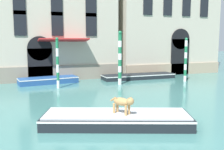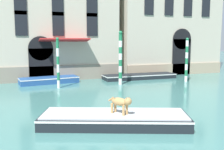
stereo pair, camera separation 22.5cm
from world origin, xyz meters
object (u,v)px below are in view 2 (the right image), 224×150
object	(u,v)px
boat_foreground	(114,119)
boat_moored_far	(139,76)
dog_on_deck	(121,102)
boat_moored_near_palazzo	(49,80)
mooring_pole_2	(58,63)
mooring_pole_0	(187,60)
mooring_pole_1	(120,58)

from	to	relation	value
boat_foreground	boat_moored_far	xyz separation A→B (m)	(6.58, 11.52, -0.06)
dog_on_deck	boat_moored_near_palazzo	size ratio (longest dim) A/B	0.21
mooring_pole_2	mooring_pole_0	bearing A→B (deg)	-2.88
boat_moored_far	mooring_pole_0	bearing A→B (deg)	-42.01
boat_foreground	mooring_pole_0	world-z (taller)	mooring_pole_0
boat_foreground	mooring_pole_0	distance (m)	13.12
boat_moored_far	mooring_pole_0	distance (m)	4.42
boat_moored_far	mooring_pole_1	size ratio (longest dim) A/B	1.59
boat_moored_near_palazzo	mooring_pole_2	bearing A→B (deg)	-87.79
boat_foreground	mooring_pole_1	size ratio (longest dim) A/B	1.51
boat_moored_near_palazzo	mooring_pole_2	size ratio (longest dim) A/B	1.31
dog_on_deck	boat_moored_far	size ratio (longest dim) A/B	0.15
dog_on_deck	boat_moored_near_palazzo	world-z (taller)	dog_on_deck
mooring_pole_2	dog_on_deck	bearing A→B (deg)	-82.80
boat_foreground	mooring_pole_0	xyz separation A→B (m)	(9.63, 8.77, 1.58)
mooring_pole_1	mooring_pole_2	size ratio (longest dim) A/B	1.14
mooring_pole_0	boat_foreground	bearing A→B (deg)	-137.67
boat_foreground	mooring_pole_2	size ratio (longest dim) A/B	1.72
boat_moored_near_palazzo	dog_on_deck	bearing A→B (deg)	-89.81
mooring_pole_0	mooring_pole_1	xyz separation A→B (m)	(-5.79, 0.47, 0.26)
dog_on_deck	mooring_pole_1	bearing A→B (deg)	126.43
mooring_pole_0	mooring_pole_1	bearing A→B (deg)	175.33
boat_foreground	dog_on_deck	bearing A→B (deg)	-30.35
boat_foreground	boat_moored_near_palazzo	size ratio (longest dim) A/B	1.31
dog_on_deck	boat_moored_far	world-z (taller)	dog_on_deck
dog_on_deck	boat_moored_near_palazzo	bearing A→B (deg)	155.15
boat_moored_near_palazzo	boat_moored_far	world-z (taller)	boat_moored_near_palazzo
mooring_pole_0	boat_moored_far	bearing A→B (deg)	137.85
boat_moored_far	mooring_pole_1	xyz separation A→B (m)	(-2.75, -2.28, 1.91)
boat_foreground	mooring_pole_2	world-z (taller)	mooring_pole_2
dog_on_deck	mooring_pole_0	size ratio (longest dim) A/B	0.27
mooring_pole_1	mooring_pole_2	bearing A→B (deg)	179.27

